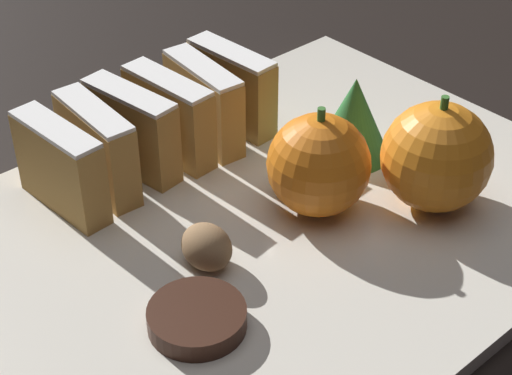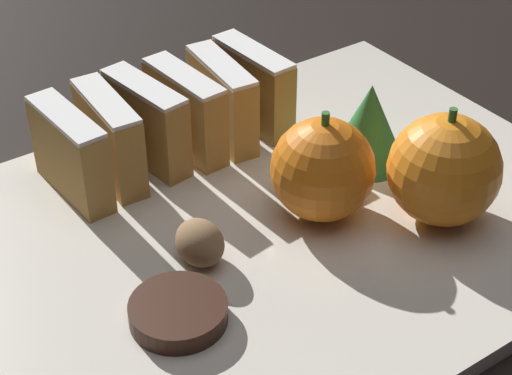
% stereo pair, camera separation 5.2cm
% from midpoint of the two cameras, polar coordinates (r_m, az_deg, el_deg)
% --- Properties ---
extents(ground_plane, '(6.00, 6.00, 0.00)m').
position_cam_midpoint_polar(ground_plane, '(0.54, -2.73, -3.69)').
color(ground_plane, black).
extents(serving_platter, '(0.32, 0.45, 0.01)m').
position_cam_midpoint_polar(serving_platter, '(0.54, -2.75, -3.19)').
color(serving_platter, silver).
rests_on(serving_platter, ground_plane).
extents(stollen_slice_front, '(0.07, 0.02, 0.06)m').
position_cam_midpoint_polar(stollen_slice_front, '(0.56, -15.53, 1.22)').
color(stollen_slice_front, '#B28442').
rests_on(stollen_slice_front, serving_platter).
extents(stollen_slice_second, '(0.07, 0.02, 0.06)m').
position_cam_midpoint_polar(stollen_slice_second, '(0.57, -13.13, 2.49)').
color(stollen_slice_second, '#B28442').
rests_on(stollen_slice_second, serving_platter).
extents(stollen_slice_third, '(0.08, 0.03, 0.06)m').
position_cam_midpoint_polar(stollen_slice_third, '(0.58, -10.83, 3.68)').
color(stollen_slice_third, '#B28442').
rests_on(stollen_slice_third, serving_platter).
extents(stollen_slice_fourth, '(0.07, 0.03, 0.06)m').
position_cam_midpoint_polar(stollen_slice_fourth, '(0.59, -8.32, 4.61)').
color(stollen_slice_fourth, '#B28442').
rests_on(stollen_slice_fourth, serving_platter).
extents(stollen_slice_fifth, '(0.08, 0.03, 0.06)m').
position_cam_midpoint_polar(stollen_slice_fifth, '(0.61, -5.96, 5.54)').
color(stollen_slice_fifth, '#B28442').
rests_on(stollen_slice_fifth, serving_platter).
extents(stollen_slice_sixth, '(0.07, 0.02, 0.06)m').
position_cam_midpoint_polar(stollen_slice_sixth, '(0.62, -4.02, 6.59)').
color(stollen_slice_sixth, '#B28442').
rests_on(stollen_slice_sixth, serving_platter).
extents(orange_near, '(0.07, 0.07, 0.07)m').
position_cam_midpoint_polar(orange_near, '(0.53, 1.43, 1.42)').
color(orange_near, orange).
rests_on(orange_near, serving_platter).
extents(orange_far, '(0.07, 0.07, 0.08)m').
position_cam_midpoint_polar(orange_far, '(0.54, 9.30, 1.94)').
color(orange_far, orange).
rests_on(orange_far, serving_platter).
extents(walnut, '(0.03, 0.03, 0.03)m').
position_cam_midpoint_polar(walnut, '(0.50, -6.27, -4.07)').
color(walnut, '#8E6B47').
rests_on(walnut, serving_platter).
extents(chocolate_cookie, '(0.05, 0.05, 0.01)m').
position_cam_midpoint_polar(chocolate_cookie, '(0.47, -7.15, -8.77)').
color(chocolate_cookie, '#381E14').
rests_on(chocolate_cookie, serving_platter).
extents(evergreen_sprig, '(0.05, 0.05, 0.06)m').
position_cam_midpoint_polar(evergreen_sprig, '(0.59, 4.03, 4.61)').
color(evergreen_sprig, '#2D7538').
rests_on(evergreen_sprig, serving_platter).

